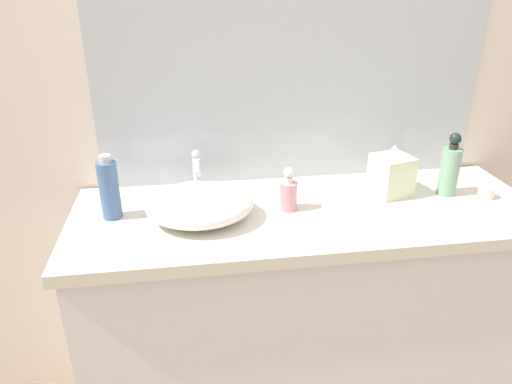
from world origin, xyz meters
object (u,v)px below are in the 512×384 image
Objects in this scene: soap_dispenser at (450,169)px; candle_jar at (486,192)px; lotion_bottle at (288,193)px; sink_basin at (200,204)px; perfume_bottle at (109,189)px; tissue_box at (392,173)px.

soap_dispenser is 4.04× the size of candle_jar.
soap_dispenser is at bearing 3.58° from lotion_bottle.
perfume_bottle reaches higher than sink_basin.
lotion_bottle reaches higher than sink_basin.
soap_dispenser is 1.23× the size of tissue_box.
lotion_bottle is at bearing 178.99° from candle_jar.
tissue_box is at bearing 166.19° from candle_jar.
sink_basin is 0.94m from candle_jar.
candle_jar is (0.94, 0.01, -0.03)m from sink_basin.
soap_dispenser reaches higher than sink_basin.
lotion_bottle is at bearing -170.11° from tissue_box.
lotion_bottle is 0.67m from candle_jar.
soap_dispenser is (0.83, 0.06, 0.04)m from sink_basin.
tissue_box is (0.36, 0.06, 0.02)m from lotion_bottle.
sink_basin is 0.83m from soap_dispenser.
lotion_bottle reaches higher than candle_jar.
tissue_box reaches higher than lotion_bottle.
perfume_bottle is 1.21m from candle_jar.
lotion_bottle is at bearing -176.42° from soap_dispenser.
perfume_bottle is (-1.09, -0.01, 0.00)m from soap_dispenser.
tissue_box reaches higher than sink_basin.
soap_dispenser reaches higher than perfume_bottle.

